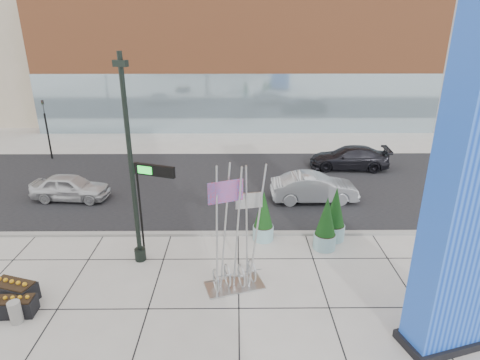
{
  "coord_description": "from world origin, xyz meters",
  "views": [
    {
      "loc": [
        0.95,
        -11.82,
        8.77
      ],
      "look_at": [
        1.06,
        2.0,
        3.4
      ],
      "focal_mm": 30.0,
      "sensor_mm": 36.0,
      "label": 1
    }
  ],
  "objects_px": {
    "blue_pylon": "(478,203)",
    "public_art_sculpture": "(235,257)",
    "car_white_west": "(70,187)",
    "concrete_bollard": "(15,312)",
    "overhead_street_sign": "(153,175)",
    "car_silver_mid": "(314,188)",
    "lamp_post": "(133,184)"
  },
  "relations": [
    {
      "from": "blue_pylon",
      "to": "public_art_sculpture",
      "type": "distance_m",
      "value": 7.59
    },
    {
      "from": "blue_pylon",
      "to": "car_white_west",
      "type": "relative_size",
      "value": 2.3
    },
    {
      "from": "blue_pylon",
      "to": "concrete_bollard",
      "type": "height_order",
      "value": "blue_pylon"
    },
    {
      "from": "public_art_sculpture",
      "to": "overhead_street_sign",
      "type": "xyz_separation_m",
      "value": [
        -3.22,
        2.78,
        2.0
      ]
    },
    {
      "from": "overhead_street_sign",
      "to": "public_art_sculpture",
      "type": "bearing_deg",
      "value": -21.0
    },
    {
      "from": "overhead_street_sign",
      "to": "car_silver_mid",
      "type": "relative_size",
      "value": 0.83
    },
    {
      "from": "car_white_west",
      "to": "car_silver_mid",
      "type": "relative_size",
      "value": 0.9
    },
    {
      "from": "concrete_bollard",
      "to": "blue_pylon",
      "type": "bearing_deg",
      "value": -4.02
    },
    {
      "from": "public_art_sculpture",
      "to": "car_white_west",
      "type": "distance_m",
      "value": 11.71
    },
    {
      "from": "blue_pylon",
      "to": "car_silver_mid",
      "type": "bearing_deg",
      "value": 85.54
    },
    {
      "from": "blue_pylon",
      "to": "car_white_west",
      "type": "bearing_deg",
      "value": 128.94
    },
    {
      "from": "concrete_bollard",
      "to": "car_silver_mid",
      "type": "height_order",
      "value": "car_silver_mid"
    },
    {
      "from": "blue_pylon",
      "to": "car_silver_mid",
      "type": "xyz_separation_m",
      "value": [
        -2.12,
        10.16,
        -3.75
      ]
    },
    {
      "from": "lamp_post",
      "to": "public_art_sculpture",
      "type": "relative_size",
      "value": 1.72
    },
    {
      "from": "blue_pylon",
      "to": "lamp_post",
      "type": "bearing_deg",
      "value": 139.63
    },
    {
      "from": "blue_pylon",
      "to": "overhead_street_sign",
      "type": "distance_m",
      "value": 11.05
    },
    {
      "from": "blue_pylon",
      "to": "overhead_street_sign",
      "type": "bearing_deg",
      "value": 133.59
    },
    {
      "from": "overhead_street_sign",
      "to": "car_white_west",
      "type": "distance_m",
      "value": 7.85
    },
    {
      "from": "lamp_post",
      "to": "car_white_west",
      "type": "height_order",
      "value": "lamp_post"
    },
    {
      "from": "car_white_west",
      "to": "concrete_bollard",
      "type": "bearing_deg",
      "value": -163.88
    },
    {
      "from": "car_white_west",
      "to": "car_silver_mid",
      "type": "xyz_separation_m",
      "value": [
        12.92,
        -0.29,
        0.05
      ]
    },
    {
      "from": "public_art_sculpture",
      "to": "car_white_west",
      "type": "bearing_deg",
      "value": 121.7
    },
    {
      "from": "lamp_post",
      "to": "public_art_sculpture",
      "type": "distance_m",
      "value": 4.63
    },
    {
      "from": "concrete_bollard",
      "to": "overhead_street_sign",
      "type": "height_order",
      "value": "overhead_street_sign"
    },
    {
      "from": "blue_pylon",
      "to": "overhead_street_sign",
      "type": "height_order",
      "value": "blue_pylon"
    },
    {
      "from": "public_art_sculpture",
      "to": "overhead_street_sign",
      "type": "bearing_deg",
      "value": 122.26
    },
    {
      "from": "concrete_bollard",
      "to": "car_silver_mid",
      "type": "bearing_deg",
      "value": 40.01
    },
    {
      "from": "public_art_sculpture",
      "to": "car_white_west",
      "type": "xyz_separation_m",
      "value": [
        -8.78,
        7.73,
        -0.53
      ]
    },
    {
      "from": "car_white_west",
      "to": "lamp_post",
      "type": "bearing_deg",
      "value": -135.22
    },
    {
      "from": "lamp_post",
      "to": "overhead_street_sign",
      "type": "relative_size",
      "value": 2.13
    },
    {
      "from": "car_white_west",
      "to": "car_silver_mid",
      "type": "distance_m",
      "value": 12.93
    },
    {
      "from": "overhead_street_sign",
      "to": "car_white_west",
      "type": "bearing_deg",
      "value": 158.13
    }
  ]
}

